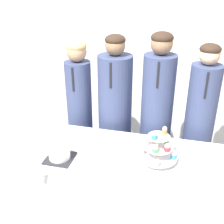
% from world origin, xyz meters
% --- Properties ---
extents(wall_back, '(9.00, 0.06, 2.70)m').
position_xyz_m(wall_back, '(0.00, 1.77, 1.35)').
color(wall_back, silver).
rests_on(wall_back, ground_plane).
extents(table, '(1.56, 0.70, 0.70)m').
position_xyz_m(table, '(0.00, 0.35, 0.35)').
color(table, white).
rests_on(table, ground_plane).
extents(round_cake, '(0.20, 0.20, 0.12)m').
position_xyz_m(round_cake, '(-0.42, 0.19, 0.76)').
color(round_cake, '#232328').
rests_on(round_cake, table).
extents(cake_knife, '(0.19, 0.22, 0.01)m').
position_xyz_m(cake_knife, '(-0.43, 0.01, 0.70)').
color(cake_knife, silver).
rests_on(cake_knife, table).
extents(cupcake_stand, '(0.29, 0.29, 0.27)m').
position_xyz_m(cupcake_stand, '(0.27, 0.34, 0.82)').
color(cupcake_stand, silver).
rests_on(cupcake_stand, table).
extents(student_0, '(0.24, 0.25, 1.42)m').
position_xyz_m(student_0, '(-0.54, 0.93, 0.70)').
color(student_0, '#384266').
rests_on(student_0, ground_plane).
extents(student_1, '(0.31, 0.32, 1.49)m').
position_xyz_m(student_1, '(-0.19, 0.93, 0.70)').
color(student_1, '#384266').
rests_on(student_1, ground_plane).
extents(student_2, '(0.28, 0.29, 1.53)m').
position_xyz_m(student_2, '(0.20, 0.93, 0.73)').
color(student_2, '#384266').
rests_on(student_2, ground_plane).
extents(student_3, '(0.26, 0.26, 1.45)m').
position_xyz_m(student_3, '(0.58, 0.93, 0.70)').
color(student_3, '#384266').
rests_on(student_3, ground_plane).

